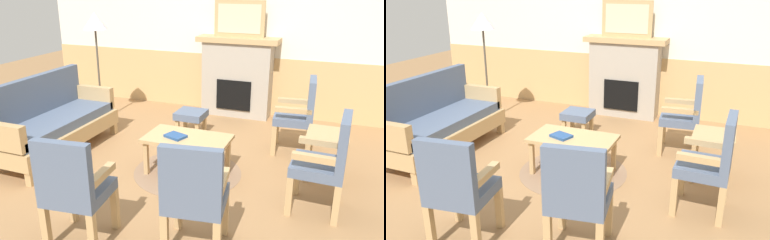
{
  "view_description": "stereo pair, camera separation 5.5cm",
  "coord_description": "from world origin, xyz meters",
  "views": [
    {
      "loc": [
        1.63,
        -3.78,
        2.11
      ],
      "look_at": [
        0.0,
        0.35,
        0.55
      ],
      "focal_mm": 37.09,
      "sensor_mm": 36.0,
      "label": 1
    },
    {
      "loc": [
        1.68,
        -3.76,
        2.11
      ],
      "look_at": [
        0.0,
        0.35,
        0.55
      ],
      "focal_mm": 37.09,
      "sensor_mm": 36.0,
      "label": 2
    }
  ],
  "objects": [
    {
      "name": "floor_lamp_by_couch",
      "position": [
        -1.92,
        1.28,
        1.45
      ],
      "size": [
        0.36,
        0.36,
        1.68
      ],
      "color": "#332D28",
      "rests_on": "ground_plane"
    },
    {
      "name": "round_rug",
      "position": [
        0.05,
        0.08,
        0.0
      ],
      "size": [
        1.26,
        1.26,
        0.01
      ],
      "primitive_type": "cylinder",
      "color": "#896B51",
      "rests_on": "ground_plane"
    },
    {
      "name": "fireplace",
      "position": [
        0.0,
        2.35,
        0.65
      ],
      "size": [
        1.3,
        0.44,
        1.28
      ],
      "color": "#A39989",
      "rests_on": "ground_plane"
    },
    {
      "name": "footstool",
      "position": [
        -0.35,
        1.2,
        0.28
      ],
      "size": [
        0.4,
        0.4,
        0.36
      ],
      "color": "tan",
      "rests_on": "ground_plane"
    },
    {
      "name": "armchair_by_window_left",
      "position": [
        1.15,
        1.16,
        0.54
      ],
      "size": [
        0.52,
        0.52,
        0.98
      ],
      "color": "tan",
      "rests_on": "ground_plane"
    },
    {
      "name": "armchair_front_center",
      "position": [
        0.64,
        -1.22,
        0.54
      ],
      "size": [
        0.55,
        0.55,
        0.98
      ],
      "color": "tan",
      "rests_on": "ground_plane"
    },
    {
      "name": "armchair_near_fireplace",
      "position": [
        1.57,
        -0.19,
        0.54
      ],
      "size": [
        0.5,
        0.5,
        0.98
      ],
      "color": "tan",
      "rests_on": "ground_plane"
    },
    {
      "name": "wall_back",
      "position": [
        0.0,
        2.6,
        1.31
      ],
      "size": [
        7.2,
        0.14,
        2.7
      ],
      "color": "silver",
      "rests_on": "ground_plane"
    },
    {
      "name": "coffee_table",
      "position": [
        0.05,
        0.08,
        0.39
      ],
      "size": [
        0.96,
        0.56,
        0.44
      ],
      "color": "tan",
      "rests_on": "ground_plane"
    },
    {
      "name": "book_on_table",
      "position": [
        -0.07,
        0.02,
        0.46
      ],
      "size": [
        0.27,
        0.23,
        0.03
      ],
      "primitive_type": "cube",
      "rotation": [
        0.0,
        0.0,
        -0.35
      ],
      "color": "navy",
      "rests_on": "coffee_table"
    },
    {
      "name": "framed_picture",
      "position": [
        0.0,
        2.35,
        1.56
      ],
      "size": [
        0.8,
        0.04,
        0.56
      ],
      "color": "tan",
      "rests_on": "fireplace"
    },
    {
      "name": "ground_plane",
      "position": [
        0.0,
        0.0,
        0.0
      ],
      "size": [
        14.0,
        14.0,
        0.0
      ],
      "primitive_type": "plane",
      "color": "#997047"
    },
    {
      "name": "couch",
      "position": [
        -1.77,
        -0.0,
        0.4
      ],
      "size": [
        0.7,
        1.8,
        0.98
      ],
      "color": "tan",
      "rests_on": "ground_plane"
    },
    {
      "name": "side_table",
      "position": [
        1.54,
        0.52,
        0.43
      ],
      "size": [
        0.44,
        0.44,
        0.55
      ],
      "color": "tan",
      "rests_on": "ground_plane"
    },
    {
      "name": "armchair_front_left",
      "position": [
        -0.31,
        -1.48,
        0.54
      ],
      "size": [
        0.53,
        0.53,
        0.98
      ],
      "color": "tan",
      "rests_on": "ground_plane"
    }
  ]
}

